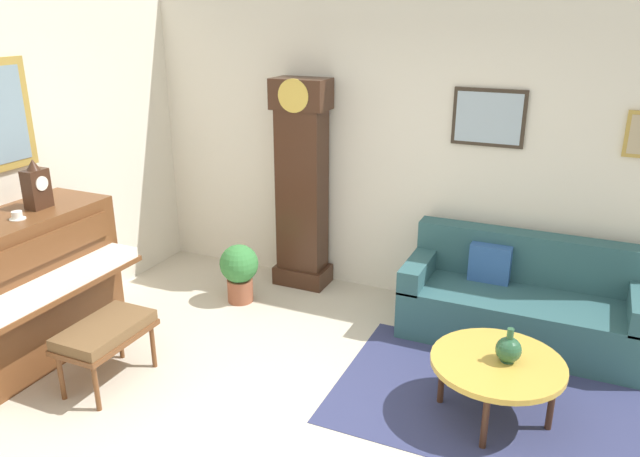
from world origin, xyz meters
TOP-DOWN VIEW (x-y plane):
  - ground_plane at (0.00, 0.00)m, footprint 6.40×6.00m
  - wall_back at (0.01, 2.40)m, footprint 5.30×0.13m
  - area_rug at (1.14, 0.90)m, footprint 2.10×1.50m
  - piano at (-2.23, 0.03)m, footprint 0.87×1.44m
  - piano_bench at (-1.44, -0.01)m, footprint 0.42×0.70m
  - grandfather_clock at (-0.91, 2.16)m, footprint 0.52×0.34m
  - couch at (1.22, 1.93)m, footprint 1.90×0.80m
  - coffee_table at (1.20, 0.75)m, footprint 0.88×0.88m
  - mantel_clock at (-2.23, 0.27)m, footprint 0.13×0.18m
  - teacup at (-2.16, 0.01)m, footprint 0.12×0.12m
  - green_jug at (1.26, 0.77)m, footprint 0.17×0.17m
  - potted_plant at (-1.27, 1.54)m, footprint 0.36×0.36m

SIDE VIEW (x-z plane):
  - ground_plane at x=0.00m, z-range -0.10..0.00m
  - area_rug at x=1.14m, z-range 0.00..0.01m
  - couch at x=1.22m, z-range -0.11..0.73m
  - potted_plant at x=-1.27m, z-range 0.04..0.60m
  - coffee_table at x=1.20m, z-range 0.18..0.61m
  - piano_bench at x=-1.44m, z-range 0.17..0.65m
  - green_jug at x=1.26m, z-range 0.39..0.63m
  - piano at x=-2.23m, z-range 0.01..1.18m
  - grandfather_clock at x=-0.91m, z-range -0.05..1.98m
  - teacup at x=-2.16m, z-range 1.16..1.22m
  - mantel_clock at x=-2.23m, z-range 1.15..1.53m
  - wall_back at x=0.01m, z-range 0.00..2.80m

